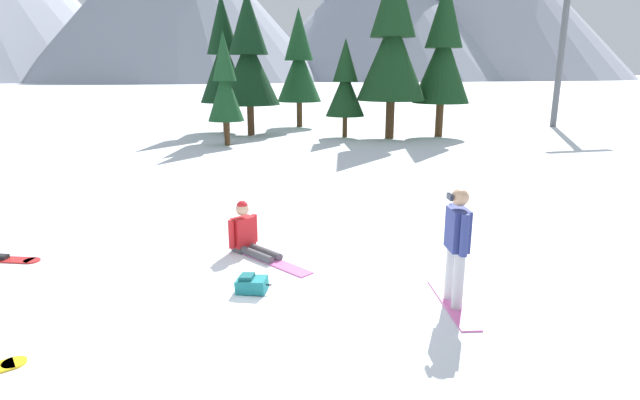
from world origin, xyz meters
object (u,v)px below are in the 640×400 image
object	(u,v)px
pine_tree_leaning	(392,42)
pine_tree_short	(299,63)
snowboarder_midground	(249,236)
pine_tree_young	(443,52)
backpack_teal	(252,284)
ski_lift_tower	(564,31)
pine_tree_broad	(345,84)
pine_tree_twin	(223,58)
pine_tree_slender	(225,84)
pine_tree_tall	(249,58)
snowboarder_foreground	(457,245)

from	to	relation	value
pine_tree_leaning	pine_tree_short	world-z (taller)	pine_tree_leaning
pine_tree_leaning	snowboarder_midground	bearing A→B (deg)	-119.89
pine_tree_leaning	pine_tree_young	distance (m)	2.76
backpack_teal	ski_lift_tower	size ratio (longest dim) A/B	0.06
pine_tree_broad	pine_tree_short	size ratio (longest dim) A/B	0.71
pine_tree_twin	pine_tree_young	xyz separation A→B (m)	(10.37, -4.73, 0.23)
backpack_teal	pine_tree_slender	bearing A→B (deg)	87.65
pine_tree_tall	pine_tree_broad	bearing A→B (deg)	-23.19
pine_tree_slender	pine_tree_broad	xyz separation A→B (m)	(5.93, 1.53, -0.07)
snowboarder_foreground	pine_tree_tall	world-z (taller)	pine_tree_tall
snowboarder_midground	pine_tree_short	world-z (taller)	pine_tree_short
ski_lift_tower	pine_tree_twin	bearing A→B (deg)	173.91
backpack_teal	pine_tree_young	world-z (taller)	pine_tree_young
pine_tree_slender	ski_lift_tower	bearing A→B (deg)	9.82
backpack_teal	pine_tree_twin	world-z (taller)	pine_tree_twin
backpack_teal	pine_tree_broad	world-z (taller)	pine_tree_broad
backpack_teal	pine_tree_slender	world-z (taller)	pine_tree_slender
pine_tree_leaning	ski_lift_tower	bearing A→B (deg)	13.63
pine_tree_twin	pine_tree_leaning	world-z (taller)	pine_tree_leaning
snowboarder_foreground	backpack_teal	distance (m)	3.04
pine_tree_broad	pine_tree_twin	size ratio (longest dim) A/B	0.67
pine_tree_broad	pine_tree_tall	world-z (taller)	pine_tree_tall
pine_tree_slender	pine_tree_tall	size ratio (longest dim) A/B	0.70
snowboarder_foreground	ski_lift_tower	size ratio (longest dim) A/B	0.18
pine_tree_short	pine_tree_young	bearing A→B (deg)	-46.07
pine_tree_tall	pine_tree_short	xyz separation A→B (m)	(3.26, 3.44, -0.19)
pine_tree_young	pine_tree_slender	bearing A→B (deg)	-176.23
backpack_teal	pine_tree_short	bearing A→B (deg)	76.74
snowboarder_foreground	pine_tree_tall	size ratio (longest dim) A/B	0.24
backpack_teal	pine_tree_tall	world-z (taller)	pine_tree_tall
pine_tree_tall	ski_lift_tower	distance (m)	18.16
backpack_teal	pine_tree_young	distance (m)	20.40
snowboarder_foreground	pine_tree_young	distance (m)	19.86
pine_tree_twin	snowboarder_foreground	bearing A→B (deg)	-85.46
pine_tree_broad	backpack_teal	bearing A→B (deg)	-110.80
pine_tree_young	ski_lift_tower	xyz separation A→B (m)	(8.86, 2.68, 1.32)
snowboarder_foreground	pine_tree_broad	size ratio (longest dim) A/B	0.35
backpack_teal	pine_tree_leaning	xyz separation A→B (m)	(8.60, 16.37, 4.46)
pine_tree_broad	pine_tree_twin	bearing A→B (deg)	145.33
pine_tree_twin	pine_tree_young	bearing A→B (deg)	-24.51
pine_tree_tall	backpack_teal	bearing A→B (deg)	-96.18
pine_tree_twin	ski_lift_tower	distance (m)	19.40
snowboarder_midground	pine_tree_slender	bearing A→B (deg)	87.99
pine_tree_broad	ski_lift_tower	distance (m)	14.01
pine_tree_leaning	pine_tree_short	bearing A→B (deg)	117.20
pine_tree_short	pine_tree_slender	bearing A→B (deg)	-124.26
snowboarder_midground	pine_tree_broad	world-z (taller)	pine_tree_broad
pine_tree_twin	snowboarder_midground	bearing A→B (deg)	-92.33
snowboarder_foreground	pine_tree_tall	bearing A→B (deg)	91.79
pine_tree_slender	ski_lift_tower	xyz separation A→B (m)	(19.53, 3.38, 2.78)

